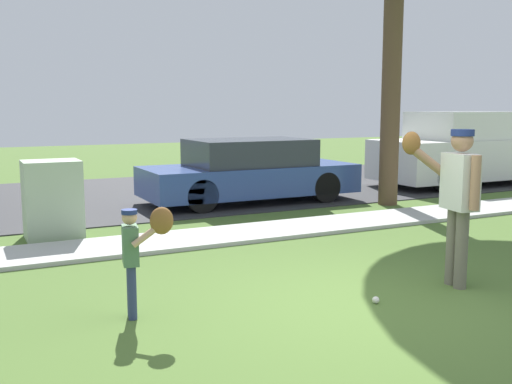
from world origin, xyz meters
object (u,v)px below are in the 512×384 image
utility_cabinet (53,199)px  parked_wagon_blue (249,172)px  parked_van_white (466,150)px  person_adult (456,190)px  baseball (376,300)px  person_child (138,246)px

utility_cabinet → parked_wagon_blue: 4.56m
parked_wagon_blue → parked_van_white: parked_van_white is taller
utility_cabinet → person_adult: bearing=-51.6°
utility_cabinet → parked_wagon_blue: bearing=22.3°
baseball → parked_van_white: parked_van_white is taller
parked_wagon_blue → person_child: bearing=55.5°
person_adult → utility_cabinet: bearing=-41.5°
person_adult → utility_cabinet: 5.96m
baseball → utility_cabinet: (-2.53, 4.76, 0.57)m
person_adult → parked_wagon_blue: person_adult is taller
person_child → baseball: bearing=-6.2°
utility_cabinet → parked_van_white: parked_van_white is taller
person_child → parked_van_white: bearing=40.0°
baseball → parked_wagon_blue: (1.69, 6.49, 0.62)m
baseball → parked_van_white: size_ratio=0.01×
utility_cabinet → parked_van_white: 10.69m
utility_cabinet → parked_wagon_blue: size_ratio=0.27×
baseball → parked_wagon_blue: 6.74m
person_adult → baseball: 1.57m
parked_wagon_blue → parked_van_white: 6.31m
person_child → baseball: 2.50m
person_child → utility_cabinet: utility_cabinet is taller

